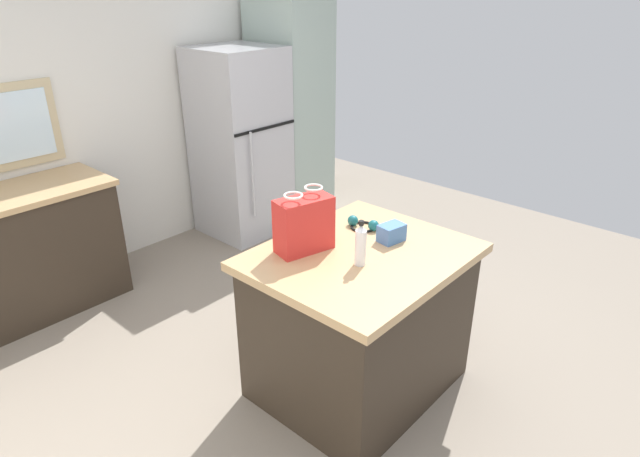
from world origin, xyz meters
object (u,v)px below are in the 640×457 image
(kitchen_island, at_px, (359,321))
(small_box, at_px, (391,233))
(shopping_bag, at_px, (304,224))
(tall_cabinet, at_px, (291,111))
(refrigerator, at_px, (241,144))
(ear_defenders, at_px, (363,224))
(bottle, at_px, (361,245))

(kitchen_island, distance_m, small_box, 0.54)
(shopping_bag, bearing_deg, tall_cabinet, 46.12)
(kitchen_island, distance_m, tall_cabinet, 2.84)
(small_box, bearing_deg, shopping_bag, 144.59)
(refrigerator, relative_size, tall_cabinet, 0.82)
(small_box, bearing_deg, tall_cabinet, 56.69)
(refrigerator, bearing_deg, shopping_bag, -121.84)
(kitchen_island, distance_m, refrigerator, 2.46)
(kitchen_island, relative_size, shopping_bag, 3.34)
(tall_cabinet, bearing_deg, kitchen_island, -127.58)
(kitchen_island, xyz_separation_m, ear_defenders, (0.26, 0.19, 0.47))
(shopping_bag, relative_size, small_box, 2.40)
(ear_defenders, bearing_deg, small_box, -98.02)
(refrigerator, bearing_deg, small_box, -109.81)
(tall_cabinet, height_order, ear_defenders, tall_cabinet)
(small_box, bearing_deg, kitchen_island, 171.20)
(small_box, bearing_deg, ear_defenders, 81.98)
(shopping_bag, bearing_deg, bottle, -77.44)
(kitchen_island, xyz_separation_m, tall_cabinet, (1.69, 2.20, 0.59))
(refrigerator, bearing_deg, bottle, -116.57)
(ear_defenders, bearing_deg, shopping_bag, 171.61)
(kitchen_island, distance_m, shopping_bag, 0.67)
(refrigerator, height_order, tall_cabinet, tall_cabinet)
(kitchen_island, bearing_deg, ear_defenders, 36.39)
(shopping_bag, bearing_deg, refrigerator, 58.16)
(tall_cabinet, relative_size, bottle, 8.47)
(refrigerator, distance_m, shopping_bag, 2.30)
(small_box, height_order, bottle, bottle)
(small_box, bearing_deg, refrigerator, 70.19)
(shopping_bag, height_order, ear_defenders, shopping_bag)
(refrigerator, bearing_deg, ear_defenders, -111.03)
(bottle, bearing_deg, ear_defenders, 35.76)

